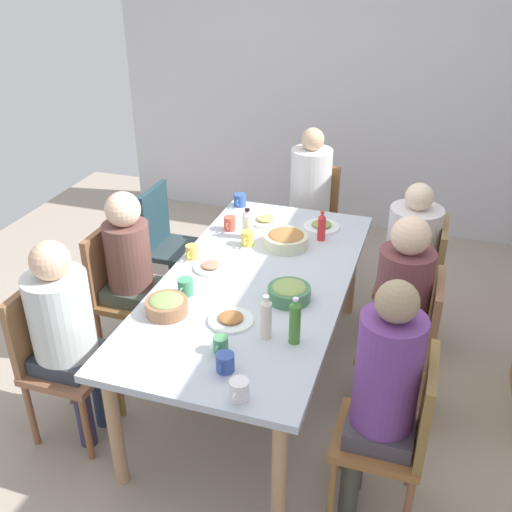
{
  "coord_description": "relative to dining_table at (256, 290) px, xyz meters",
  "views": [
    {
      "loc": [
        2.73,
        0.88,
        2.45
      ],
      "look_at": [
        0.0,
        0.0,
        0.89
      ],
      "focal_mm": 41.11,
      "sensor_mm": 36.0,
      "label": 1
    }
  ],
  "objects": [
    {
      "name": "chair_5",
      "position": [
        0.7,
        -0.89,
        -0.16
      ],
      "size": [
        0.4,
        0.4,
        0.9
      ],
      "color": "#8D5B40",
      "rests_on": "ground_plane"
    },
    {
      "name": "cup_6",
      "position": [
        -0.38,
        -0.18,
        0.12
      ],
      "size": [
        0.11,
        0.08,
        0.09
      ],
      "color": "#E3C34F",
      "rests_on": "dining_table"
    },
    {
      "name": "chair_6",
      "position": [
        0.7,
        0.89,
        -0.16
      ],
      "size": [
        0.4,
        0.4,
        0.9
      ],
      "color": "#955F32",
      "rests_on": "ground_plane"
    },
    {
      "name": "cup_7",
      "position": [
        -0.56,
        -0.36,
        0.12
      ],
      "size": [
        0.11,
        0.08,
        0.09
      ],
      "color": "#C25541",
      "rests_on": "dining_table"
    },
    {
      "name": "bottle_2",
      "position": [
        -0.6,
        0.25,
        0.16
      ],
      "size": [
        0.05,
        0.05,
        0.2
      ],
      "color": "red",
      "rests_on": "dining_table"
    },
    {
      "name": "chair_1",
      "position": [
        -1.43,
        0.0,
        -0.16
      ],
      "size": [
        0.4,
        0.4,
        0.9
      ],
      "color": "brown",
      "rests_on": "ground_plane"
    },
    {
      "name": "plate_3",
      "position": [
        0.44,
        0.01,
        0.08
      ],
      "size": [
        0.23,
        0.23,
        0.04
      ],
      "color": "white",
      "rests_on": "dining_table"
    },
    {
      "name": "chair_0",
      "position": [
        0.0,
        0.89,
        -0.16
      ],
      "size": [
        0.4,
        0.4,
        0.9
      ],
      "color": "brown",
      "rests_on": "ground_plane"
    },
    {
      "name": "bowl_0",
      "position": [
        0.15,
        0.23,
        0.12
      ],
      "size": [
        0.23,
        0.23,
        0.1
      ],
      "color": "#43784F",
      "rests_on": "dining_table"
    },
    {
      "name": "bottle_3",
      "position": [
        0.5,
        0.36,
        0.19
      ],
      "size": [
        0.06,
        0.06,
        0.25
      ],
      "color": "#438431",
      "rests_on": "dining_table"
    },
    {
      "name": "dining_table",
      "position": [
        0.0,
        0.0,
        0.0
      ],
      "size": [
        2.09,
        1.03,
        0.74
      ],
      "color": "silver",
      "rests_on": "ground_plane"
    },
    {
      "name": "chair_3",
      "position": [
        -0.7,
        0.89,
        -0.16
      ],
      "size": [
        0.4,
        0.4,
        0.9
      ],
      "color": "brown",
      "rests_on": "ground_plane"
    },
    {
      "name": "cup_2",
      "position": [
        0.96,
        0.23,
        0.12
      ],
      "size": [
        0.12,
        0.09,
        0.09
      ],
      "color": "white",
      "rests_on": "dining_table"
    },
    {
      "name": "bottle_0",
      "position": [
        -0.49,
        -0.22,
        0.16
      ],
      "size": [
        0.06,
        0.06,
        0.2
      ],
      "color": "white",
      "rests_on": "dining_table"
    },
    {
      "name": "person_4",
      "position": [
        0.0,
        -0.8,
        0.03
      ],
      "size": [
        0.3,
        0.3,
        1.17
      ],
      "color": "#383948",
      "rests_on": "ground_plane"
    },
    {
      "name": "cup_3",
      "position": [
        0.81,
        0.11,
        0.11
      ],
      "size": [
        0.12,
        0.08,
        0.09
      ],
      "color": "#36509F",
      "rests_on": "dining_table"
    },
    {
      "name": "chair_2",
      "position": [
        -0.7,
        -0.89,
        -0.16
      ],
      "size": [
        0.4,
        0.4,
        0.9
      ],
      "color": "#2F3F42",
      "rests_on": "ground_plane"
    },
    {
      "name": "cup_5",
      "position": [
        -0.95,
        -0.43,
        0.12
      ],
      "size": [
        0.12,
        0.09,
        0.09
      ],
      "color": "#3558A6",
      "rests_on": "dining_table"
    },
    {
      "name": "ground_plane",
      "position": [
        0.0,
        0.0,
        -0.67
      ],
      "size": [
        5.94,
        5.94,
        0.0
      ],
      "primitive_type": "plane",
      "color": "#A79887"
    },
    {
      "name": "person_0",
      "position": [
        -0.0,
        0.8,
        0.07
      ],
      "size": [
        0.3,
        0.3,
        1.24
      ],
      "color": "#353545",
      "rests_on": "ground_plane"
    },
    {
      "name": "cup_0",
      "position": [
        0.27,
        -0.32,
        0.12
      ],
      "size": [
        0.12,
        0.08,
        0.09
      ],
      "color": "#44916A",
      "rests_on": "dining_table"
    },
    {
      "name": "wall_left",
      "position": [
        -2.54,
        0.0,
        0.63
      ],
      "size": [
        0.12,
        4.21,
        2.6
      ],
      "primitive_type": "cube",
      "color": "silver",
      "rests_on": "ground_plane"
    },
    {
      "name": "person_3",
      "position": [
        -0.7,
        0.8,
        0.03
      ],
      "size": [
        0.33,
        0.33,
        1.16
      ],
      "color": "#303B56",
      "rests_on": "ground_plane"
    },
    {
      "name": "plate_2",
      "position": [
        -0.78,
        0.21,
        0.08
      ],
      "size": [
        0.24,
        0.24,
        0.04
      ],
      "color": "white",
      "rests_on": "dining_table"
    },
    {
      "name": "bowl_2",
      "position": [
        -0.44,
        0.05,
        0.12
      ],
      "size": [
        0.28,
        0.28,
        0.1
      ],
      "color": "beige",
      "rests_on": "dining_table"
    },
    {
      "name": "person_5",
      "position": [
        0.7,
        -0.8,
        0.05
      ],
      "size": [
        0.32,
        0.32,
        1.19
      ],
      "color": "#2A3854",
      "rests_on": "ground_plane"
    },
    {
      "name": "cup_1",
      "position": [
        -0.12,
        -0.45,
        0.11
      ],
      "size": [
        0.11,
        0.08,
        0.08
      ],
      "color": "#E8BD55",
      "rests_on": "dining_table"
    },
    {
      "name": "bottle_1",
      "position": [
        0.51,
        0.21,
        0.18
      ],
      "size": [
        0.06,
        0.06,
        0.23
      ],
      "color": "beige",
      "rests_on": "dining_table"
    },
    {
      "name": "cup_4",
      "position": [
        0.69,
        0.05,
        0.11
      ],
      "size": [
        0.11,
        0.07,
        0.08
      ],
      "color": "#4A8F5C",
      "rests_on": "dining_table"
    },
    {
      "name": "chair_4",
      "position": [
        0.0,
        -0.89,
        -0.16
      ],
      "size": [
        0.4,
        0.4,
        0.9
      ],
      "color": "brown",
      "rests_on": "ground_plane"
    },
    {
      "name": "person_6",
      "position": [
        0.7,
        0.8,
        0.08
      ],
      "size": [
        0.3,
        0.3,
        1.27
      ],
      "color": "#45473A",
      "rests_on": "ground_plane"
    },
    {
      "name": "plate_1",
      "position": [
        -0.75,
        -0.17,
        0.08
      ],
      "size": [
        0.22,
        0.22,
        0.04
      ],
      "color": "silver",
      "rests_on": "dining_table"
    },
    {
      "name": "plate_0",
      "position": [
        -0.03,
        -0.29,
        0.08
      ],
      "size": [
        0.2,
        0.2,
        0.04
      ],
      "color": "white",
      "rests_on": "dining_table"
    },
    {
      "name": "person_1",
      "position": [
        -1.34,
        0.0,
        0.07
      ],
      "size": [
        0.31,
        0.31,
        1.24
      ],
      "color": "brown",
      "rests_on": "ground_plane"
    },
    {
      "name": "bowl_1",
      "position": [
        0.47,
        -0.33,
        0.12
      ],
      "size": [
        0.22,
        0.22,
        0.1
      ],
      "color": "#996745",
      "rests_on": "dining_table"
    }
  ]
}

